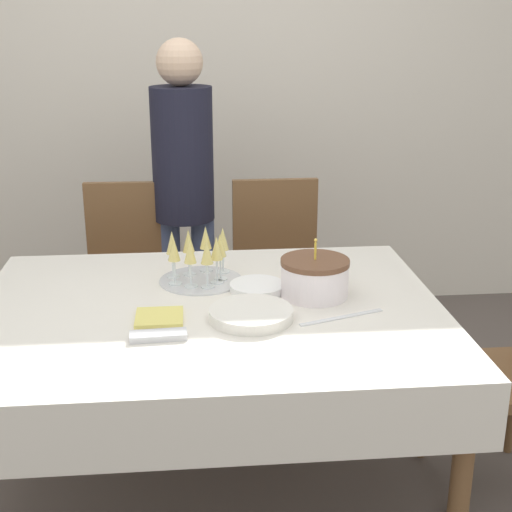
{
  "coord_description": "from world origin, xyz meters",
  "views": [
    {
      "loc": [
        -0.05,
        -2.19,
        1.66
      ],
      "look_at": [
        0.17,
        0.15,
        0.87
      ],
      "focal_mm": 50.0,
      "sensor_mm": 36.0,
      "label": 1
    }
  ],
  "objects_px": {
    "plate_stack_dessert": "(257,287)",
    "plate_stack_main": "(251,314)",
    "birthday_cake": "(315,277)",
    "person_standing": "(183,181)",
    "dining_chair_far_right": "(277,275)",
    "champagne_tray": "(200,256)",
    "dining_chair_far_left": "(130,279)"
  },
  "relations": [
    {
      "from": "dining_chair_far_right",
      "to": "birthday_cake",
      "type": "distance_m",
      "value": 0.9
    },
    {
      "from": "dining_chair_far_right",
      "to": "person_standing",
      "type": "distance_m",
      "value": 0.62
    },
    {
      "from": "dining_chair_far_left",
      "to": "plate_stack_main",
      "type": "xyz_separation_m",
      "value": [
        0.47,
        -1.03,
        0.25
      ]
    },
    {
      "from": "plate_stack_main",
      "to": "dining_chair_far_left",
      "type": "bearing_deg",
      "value": 114.54
    },
    {
      "from": "plate_stack_main",
      "to": "plate_stack_dessert",
      "type": "height_order",
      "value": "plate_stack_main"
    },
    {
      "from": "birthday_cake",
      "to": "plate_stack_dessert",
      "type": "relative_size",
      "value": 1.22
    },
    {
      "from": "dining_chair_far_left",
      "to": "champagne_tray",
      "type": "xyz_separation_m",
      "value": [
        0.32,
        -0.67,
        0.33
      ]
    },
    {
      "from": "dining_chair_far_left",
      "to": "dining_chair_far_right",
      "type": "xyz_separation_m",
      "value": [
        0.68,
        0.0,
        0.0
      ]
    },
    {
      "from": "plate_stack_main",
      "to": "plate_stack_dessert",
      "type": "xyz_separation_m",
      "value": [
        0.04,
        0.24,
        -0.0
      ]
    },
    {
      "from": "birthday_cake",
      "to": "person_standing",
      "type": "xyz_separation_m",
      "value": [
        -0.45,
        0.98,
        0.13
      ]
    },
    {
      "from": "plate_stack_dessert",
      "to": "plate_stack_main",
      "type": "bearing_deg",
      "value": -100.02
    },
    {
      "from": "champagne_tray",
      "to": "dining_chair_far_left",
      "type": "bearing_deg",
      "value": 115.39
    },
    {
      "from": "dining_chair_far_right",
      "to": "person_standing",
      "type": "xyz_separation_m",
      "value": [
        -0.42,
        0.13,
        0.43
      ]
    },
    {
      "from": "birthday_cake",
      "to": "champagne_tray",
      "type": "distance_m",
      "value": 0.43
    },
    {
      "from": "champagne_tray",
      "to": "plate_stack_dessert",
      "type": "bearing_deg",
      "value": -31.9
    },
    {
      "from": "dining_chair_far_left",
      "to": "champagne_tray",
      "type": "relative_size",
      "value": 3.15
    },
    {
      "from": "dining_chair_far_right",
      "to": "champagne_tray",
      "type": "distance_m",
      "value": 0.83
    },
    {
      "from": "birthday_cake",
      "to": "plate_stack_main",
      "type": "relative_size",
      "value": 0.88
    },
    {
      "from": "plate_stack_main",
      "to": "plate_stack_dessert",
      "type": "bearing_deg",
      "value": 79.98
    },
    {
      "from": "plate_stack_dessert",
      "to": "person_standing",
      "type": "height_order",
      "value": "person_standing"
    },
    {
      "from": "dining_chair_far_left",
      "to": "person_standing",
      "type": "distance_m",
      "value": 0.52
    },
    {
      "from": "dining_chair_far_right",
      "to": "plate_stack_dessert",
      "type": "relative_size",
      "value": 4.9
    },
    {
      "from": "dining_chair_far_right",
      "to": "birthday_cake",
      "type": "height_order",
      "value": "birthday_cake"
    },
    {
      "from": "dining_chair_far_right",
      "to": "plate_stack_dessert",
      "type": "height_order",
      "value": "dining_chair_far_right"
    },
    {
      "from": "birthday_cake",
      "to": "champagne_tray",
      "type": "bearing_deg",
      "value": 154.94
    },
    {
      "from": "birthday_cake",
      "to": "dining_chair_far_left",
      "type": "bearing_deg",
      "value": 129.7
    },
    {
      "from": "birthday_cake",
      "to": "plate_stack_main",
      "type": "height_order",
      "value": "birthday_cake"
    },
    {
      "from": "dining_chair_far_right",
      "to": "plate_stack_main",
      "type": "height_order",
      "value": "dining_chair_far_right"
    },
    {
      "from": "dining_chair_far_left",
      "to": "birthday_cake",
      "type": "xyz_separation_m",
      "value": [
        0.7,
        -0.85,
        0.3
      ]
    },
    {
      "from": "person_standing",
      "to": "champagne_tray",
      "type": "bearing_deg",
      "value": -85.78
    },
    {
      "from": "plate_stack_dessert",
      "to": "champagne_tray",
      "type": "bearing_deg",
      "value": 148.1
    },
    {
      "from": "birthday_cake",
      "to": "plate_stack_main",
      "type": "distance_m",
      "value": 0.3
    }
  ]
}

